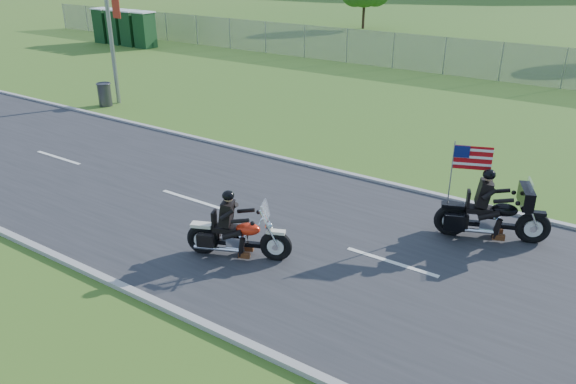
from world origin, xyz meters
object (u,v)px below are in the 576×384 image
Objects in this scene: porta_toilet_c at (117,27)px; motorcycle_follow at (492,216)px; porta_toilet_a at (145,31)px; motorcycle_lead at (237,237)px; trash_can at (105,95)px; porta_toilet_d at (104,26)px; porta_toilet_b at (131,29)px.

porta_toilet_c is 0.89× the size of motorcycle_follow.
porta_toilet_a is 29.61m from motorcycle_lead.
porta_toilet_c is at bearing 180.00° from porta_toilet_a.
trash_can is (9.92, -11.66, -0.66)m from porta_toilet_a.
trash_can is (14.12, -11.66, -0.66)m from porta_toilet_d.
porta_toilet_c and porta_toilet_d have the same top height.
porta_toilet_d is 34.90m from motorcycle_follow.
porta_toilet_c reaches higher than motorcycle_lead.
porta_toilet_b is 1.40m from porta_toilet_c.
trash_can is at bearing 128.31° from motorcycle_lead.
porta_toilet_b is 30.71m from motorcycle_lead.
porta_toilet_c is at bearing 180.00° from porta_toilet_b.
porta_toilet_c is (-2.80, 0.00, 0.00)m from porta_toilet_a.
porta_toilet_b is at bearing 119.13° from motorcycle_lead.
motorcycle_follow is (30.28, -14.63, -0.53)m from porta_toilet_c.
porta_toilet_b is at bearing 0.00° from porta_toilet_c.
porta_toilet_a is 0.89× the size of motorcycle_follow.
porta_toilet_a is 0.99× the size of motorcycle_lead.
motorcycle_lead is at bearing -35.96° from porta_toilet_c.
porta_toilet_d reaches higher than trash_can.
porta_toilet_b and porta_toilet_d have the same top height.
porta_toilet_b is 16.27m from trash_can.
porta_toilet_a is 1.00× the size of porta_toilet_c.
motorcycle_follow reaches higher than motorcycle_lead.
porta_toilet_d is 2.34× the size of trash_can.
porta_toilet_b reaches higher than trash_can.
porta_toilet_d reaches higher than motorcycle_follow.
motorcycle_follow is 17.80m from trash_can.
porta_toilet_a is 1.00× the size of porta_toilet_b.
porta_toilet_b is 1.00× the size of porta_toilet_d.
motorcycle_follow is at bearing -24.80° from porta_toilet_d.
porta_toilet_d is 32.98m from motorcycle_lead.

